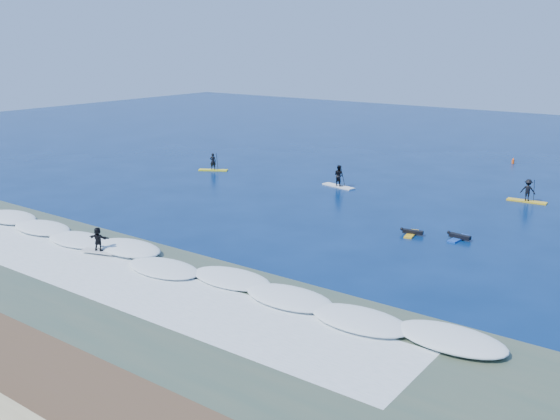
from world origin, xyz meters
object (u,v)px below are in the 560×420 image
Objects in this scene: prone_paddler_near at (412,233)px; marker_buoy at (513,161)px; prone_paddler_far at (459,237)px; sup_paddler_right at (528,192)px; sup_paddler_center at (339,177)px; wave_surfer at (98,241)px; sup_paddler_left at (213,164)px.

marker_buoy is at bearing -5.89° from prone_paddler_near.
prone_paddler_far is 3.25× the size of marker_buoy.
sup_paddler_right is at bearing -69.86° from marker_buoy.
prone_paddler_far is (13.78, -8.05, -0.68)m from sup_paddler_center.
prone_paddler_far is at bearing -19.21° from sup_paddler_center.
marker_buoy is (-1.97, 28.49, 0.14)m from prone_paddler_near.
sup_paddler_center is 5.14× the size of marker_buoy.
sup_paddler_right is at bearing 2.07° from prone_paddler_far.
prone_paddler_near is 19.69m from wave_surfer.
sup_paddler_left is 28.53m from sup_paddler_right.
sup_paddler_left reaches higher than prone_paddler_far.
sup_paddler_right is 1.37× the size of wave_surfer.
sup_paddler_left is at bearing -172.27° from sup_paddler_right.
marker_buoy is at bearing 106.53° from sup_paddler_right.
prone_paddler_far is 28.01m from marker_buoy.
wave_surfer is (-2.27, -23.50, 0.04)m from sup_paddler_center.
sup_paddler_center is at bearing -23.54° from sup_paddler_left.
sup_paddler_right is (14.57, 4.32, -0.01)m from sup_paddler_center.
sup_paddler_right reaches higher than marker_buoy.
wave_surfer is at bearing -92.43° from sup_paddler_left.
sup_paddler_right is 12.41m from prone_paddler_far.
marker_buoy is (-5.59, 15.23, -0.54)m from sup_paddler_right.
sup_paddler_center is (13.40, 1.29, 0.21)m from sup_paddler_left.
marker_buoy is at bearing 13.91° from sup_paddler_left.
prone_paddler_far is 22.29m from wave_surfer.
sup_paddler_center is at bearing -114.69° from marker_buoy.
sup_paddler_center is 21.53m from marker_buoy.
sup_paddler_center is 23.61m from wave_surfer.
prone_paddler_near is at bearing -28.11° from sup_paddler_center.
sup_paddler_center reaches higher than prone_paddler_near.
sup_paddler_left is at bearing -163.41° from sup_paddler_center.
prone_paddler_near is at bearing -86.04° from marker_buoy.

